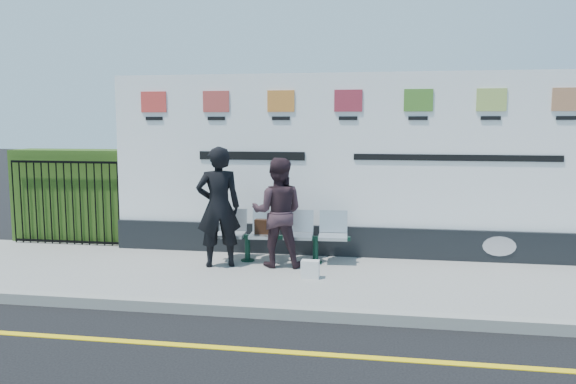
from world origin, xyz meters
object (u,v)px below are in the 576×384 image
(billboard, at_px, (348,178))
(woman_left, at_px, (218,207))
(bench, at_px, (281,248))
(woman_right, at_px, (278,212))

(billboard, xyz_separation_m, woman_left, (-1.90, -1.05, -0.38))
(billboard, xyz_separation_m, bench, (-1.00, -0.64, -1.08))
(billboard, distance_m, bench, 1.60)
(billboard, bearing_deg, woman_right, -138.46)
(woman_left, bearing_deg, woman_right, 169.66)
(bench, distance_m, woman_right, 0.67)
(bench, height_order, woman_left, woman_left)
(woman_left, xyz_separation_m, woman_right, (0.89, 0.16, -0.09))
(bench, bearing_deg, woman_right, -95.55)
(woman_right, bearing_deg, woman_left, 6.55)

